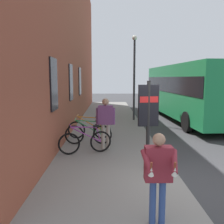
% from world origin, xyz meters
% --- Properties ---
extents(ground, '(60.00, 60.00, 0.00)m').
position_xyz_m(ground, '(6.00, -1.00, 0.00)').
color(ground, '#38383A').
extents(sidewalk_pavement, '(24.00, 3.50, 0.12)m').
position_xyz_m(sidewalk_pavement, '(8.00, 1.75, 0.06)').
color(sidewalk_pavement, gray).
rests_on(sidewalk_pavement, ground).
extents(station_facade, '(22.00, 0.65, 9.78)m').
position_xyz_m(station_facade, '(8.99, 3.80, 4.89)').
color(station_facade, brown).
rests_on(station_facade, ground).
extents(bicycle_beside_lamp, '(0.63, 1.72, 0.97)m').
position_xyz_m(bicycle_beside_lamp, '(2.30, 2.56, 0.51)').
color(bicycle_beside_lamp, black).
rests_on(bicycle_beside_lamp, sidewalk_pavement).
extents(bicycle_by_door, '(0.48, 1.77, 0.97)m').
position_xyz_m(bicycle_by_door, '(3.46, 2.55, 0.51)').
color(bicycle_by_door, black).
rests_on(bicycle_by_door, sidewalk_pavement).
extents(bicycle_mid_rack, '(0.48, 1.77, 0.97)m').
position_xyz_m(bicycle_mid_rack, '(4.33, 2.59, 0.51)').
color(bicycle_mid_rack, black).
rests_on(bicycle_mid_rack, sidewalk_pavement).
extents(transit_info_sign, '(0.17, 0.56, 2.40)m').
position_xyz_m(transit_info_sign, '(0.83, 0.74, 1.72)').
color(transit_info_sign, black).
rests_on(transit_info_sign, sidewalk_pavement).
extents(city_bus, '(10.62, 3.08, 3.35)m').
position_xyz_m(city_bus, '(9.46, -3.00, 1.92)').
color(city_bus, '#1E8C4C').
rests_on(city_bus, ground).
extents(pedestrian_by_facade, '(0.29, 0.67, 1.78)m').
position_xyz_m(pedestrian_by_facade, '(2.88, 1.90, 1.20)').
color(pedestrian_by_facade, '#B2A599').
rests_on(pedestrian_by_facade, sidewalk_pavement).
extents(tourist_with_hotdogs, '(0.53, 0.61, 1.58)m').
position_xyz_m(tourist_with_hotdogs, '(-1.75, 0.98, 1.10)').
color(tourist_with_hotdogs, '#334C8C').
rests_on(tourist_with_hotdogs, sidewalk_pavement).
extents(street_lamp, '(0.28, 0.28, 4.89)m').
position_xyz_m(street_lamp, '(8.90, 0.30, 3.04)').
color(street_lamp, '#333338').
rests_on(street_lamp, sidewalk_pavement).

